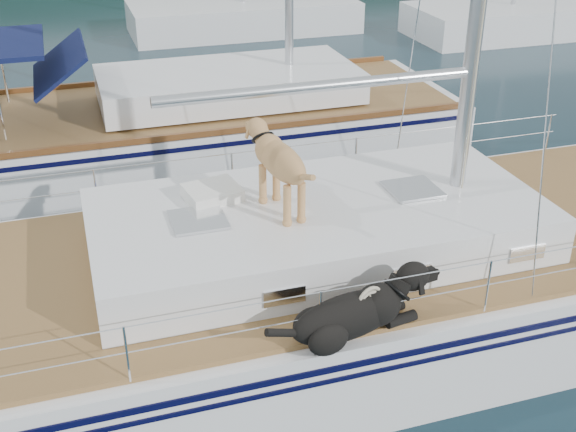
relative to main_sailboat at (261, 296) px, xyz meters
name	(u,v)px	position (x,y,z in m)	size (l,w,h in m)	color
ground	(254,343)	(-0.09, 0.01, -0.68)	(120.00, 120.00, 0.00)	black
main_sailboat	(261,296)	(0.00, 0.00, 0.00)	(12.00, 4.00, 14.01)	white
neighbor_sailboat	(175,131)	(-0.03, 5.97, -0.05)	(11.00, 3.50, 13.30)	white
bg_boat_center	(243,17)	(3.91, 16.01, -0.23)	(7.20, 3.00, 11.65)	white
bg_boat_east	(511,20)	(11.91, 13.01, -0.22)	(6.40, 3.00, 11.65)	white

